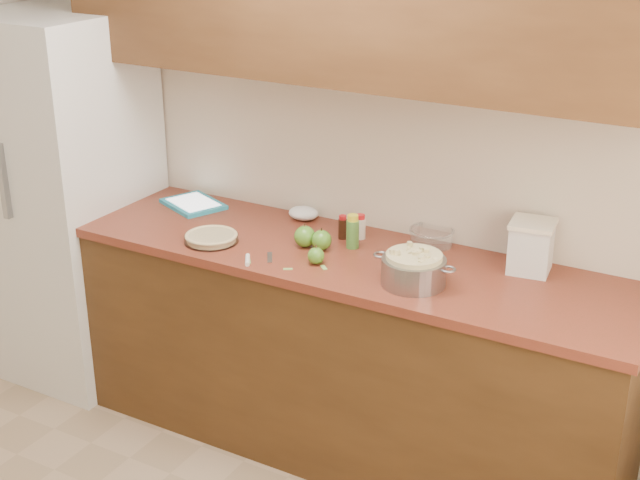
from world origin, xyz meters
The scene contains 19 objects.
room_shell centered at (0.00, 0.00, 1.30)m, with size 3.60×3.60×3.60m.
counter_run centered at (0.00, 1.48, 0.46)m, with size 2.64×0.68×0.92m.
fridge centered at (-1.44, 1.44, 0.90)m, with size 0.70×0.70×1.80m, color silver.
pie centered at (-0.48, 1.31, 0.94)m, with size 0.23×0.23×0.04m.
colander centered at (0.44, 1.34, 0.98)m, with size 0.34×0.25×0.12m.
flour_canister centered at (0.79, 1.68, 1.03)m, with size 0.19×0.19×0.21m.
tablet centered at (-0.81, 1.63, 0.93)m, with size 0.35×0.31×0.02m.
paring_knife centered at (-0.22, 1.22, 0.93)m, with size 0.12×0.18×0.02m.
lemon_bottle centered at (0.08, 1.55, 0.99)m, with size 0.05×0.05×0.15m.
cinnamon_shaker centered at (0.06, 1.65, 0.97)m, with size 0.04×0.04×0.11m.
vanilla_bottle centered at (-0.01, 1.62, 0.97)m, with size 0.04×0.04×0.11m.
mixing_bowl centered at (0.35, 1.74, 0.96)m, with size 0.19×0.19×0.07m.
paper_towel centered at (-0.27, 1.73, 0.95)m, with size 0.14×0.11×0.06m, color white.
apple_left centered at (-0.10, 1.46, 0.97)m, with size 0.09×0.09×0.10m.
apple_center centered at (-0.03, 1.47, 0.96)m, with size 0.08×0.08×0.10m.
apple_front centered at (0.03, 1.33, 0.95)m, with size 0.07×0.07×0.08m.
peel_a centered at (0.07, 1.31, 0.92)m, with size 0.04×0.02×0.00m, color #90C15E.
peel_b centered at (-0.22, 1.21, 0.92)m, with size 0.05×0.02×0.00m, color #90C15E.
peel_c centered at (-0.04, 1.22, 0.92)m, with size 0.04×0.01×0.00m, color #90C15E.
Camera 1 is at (1.65, -1.51, 2.36)m, focal length 50.00 mm.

